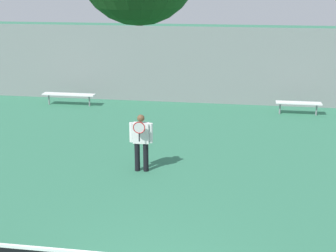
{
  "coord_description": "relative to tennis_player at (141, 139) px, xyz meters",
  "views": [
    {
      "loc": [
        1.41,
        -5.69,
        4.82
      ],
      "look_at": [
        -0.52,
        6.78,
        0.9
      ],
      "focal_mm": 50.0,
      "sensor_mm": 36.0,
      "label": 1
    }
  ],
  "objects": [
    {
      "name": "bench_adjacent_court",
      "position": [
        -4.32,
        6.26,
        -0.44
      ],
      "size": [
        2.14,
        0.4,
        0.48
      ],
      "color": "white",
      "rests_on": "ground_plane"
    },
    {
      "name": "back_fence",
      "position": [
        1.04,
        7.48,
        0.67
      ],
      "size": [
        34.83,
        0.06,
        3.1
      ],
      "color": "gray",
      "rests_on": "ground_plane"
    },
    {
      "name": "bench_courtside_far",
      "position": [
        4.69,
        6.26,
        -0.45
      ],
      "size": [
        1.67,
        0.4,
        0.48
      ],
      "color": "white",
      "rests_on": "ground_plane"
    },
    {
      "name": "tennis_player",
      "position": [
        0.0,
        0.0,
        0.0
      ],
      "size": [
        0.62,
        0.4,
        1.55
      ],
      "rotation": [
        0.0,
        0.0,
        0.04
      ],
      "color": "black",
      "rests_on": "ground_plane"
    }
  ]
}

